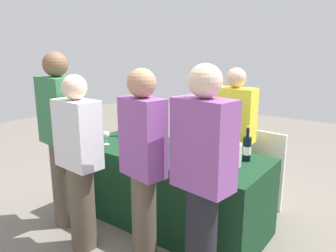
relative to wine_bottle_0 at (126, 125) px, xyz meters
name	(u,v)px	position (x,y,z in m)	size (l,w,h in m)	color
ground_plane	(168,220)	(0.72, -0.17, -0.88)	(12.00, 12.00, 0.00)	slate
tasting_table	(168,186)	(0.72, -0.17, -0.50)	(1.96, 0.83, 0.76)	#14381E
wine_bottle_0	(126,125)	(0.00, 0.00, 0.00)	(0.07, 0.07, 0.34)	black
wine_bottle_1	(136,127)	(0.12, 0.04, 0.00)	(0.07, 0.07, 0.32)	black
wine_bottle_2	(154,134)	(0.49, -0.10, 0.00)	(0.07, 0.07, 0.33)	black
wine_bottle_3	(177,137)	(0.72, -0.01, -0.02)	(0.08, 0.08, 0.29)	black
wine_bottle_4	(197,138)	(0.93, 0.04, 0.00)	(0.07, 0.07, 0.33)	black
wine_bottle_5	(202,142)	(1.04, -0.05, -0.01)	(0.08, 0.08, 0.30)	black
wine_bottle_6	(218,147)	(1.23, -0.10, -0.01)	(0.08, 0.08, 0.32)	black
wine_bottle_7	(247,148)	(1.46, 0.01, -0.01)	(0.07, 0.07, 0.32)	black
wine_glass_0	(106,135)	(0.08, -0.38, -0.02)	(0.07, 0.07, 0.14)	silver
wine_glass_1	(137,139)	(0.42, -0.29, -0.03)	(0.07, 0.07, 0.14)	silver
wine_glass_2	(152,141)	(0.59, -0.25, -0.03)	(0.07, 0.07, 0.14)	silver
wine_glass_3	(158,146)	(0.74, -0.34, -0.03)	(0.07, 0.07, 0.13)	silver
wine_glass_4	(179,147)	(0.92, -0.27, -0.02)	(0.07, 0.07, 0.14)	silver
wine_glass_5	(202,151)	(1.15, -0.25, -0.02)	(0.07, 0.07, 0.14)	silver
ice_bucket	(228,154)	(1.38, -0.19, -0.03)	(0.22, 0.22, 0.19)	silver
server_pouring	(233,136)	(1.11, 0.49, -0.05)	(0.43, 0.25, 1.55)	black
guest_0	(61,136)	(-0.09, -0.81, 0.04)	(0.47, 0.30, 1.71)	brown
guest_1	(79,159)	(0.38, -0.97, -0.06)	(0.42, 0.25, 1.54)	brown
guest_2	(143,164)	(1.00, -0.86, 0.00)	(0.39, 0.26, 1.60)	brown
guest_3	(203,177)	(1.50, -0.84, 0.01)	(0.43, 0.28, 1.64)	black
menu_board	(257,168)	(1.31, 0.73, -0.45)	(0.61, 0.03, 0.87)	white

